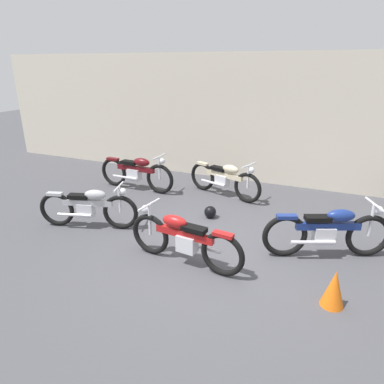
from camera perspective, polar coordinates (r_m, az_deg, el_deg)
The scene contains 9 objects.
ground_plane at distance 6.16m, azimuth 2.97°, elevation -10.26°, with size 40.00×40.00×0.00m, color #47474C.
building_wall at distance 9.65m, azimuth 12.49°, elevation 11.61°, with size 18.00×0.30×3.46m, color beige.
helmet at distance 7.47m, azimuth 3.04°, elevation -3.34°, with size 0.26×0.26×0.26m, color black.
traffic_cone at distance 5.23m, azimuth 22.57°, elevation -14.61°, with size 0.32×0.32×0.55m, color orange.
motorcycle_blue at distance 6.32m, azimuth 21.77°, elevation -6.09°, with size 2.07×1.06×0.99m.
motorcycle_silver at distance 7.21m, azimuth -16.81°, elevation -2.42°, with size 2.00×0.82×0.93m.
motorcycle_cream at distance 8.60m, azimuth 5.45°, elevation 2.21°, with size 2.06×0.85×0.95m.
motorcycle_red at distance 5.67m, azimuth -1.43°, elevation -7.80°, with size 2.12×0.59×0.95m.
motorcycle_maroon at distance 9.13m, azimuth -9.23°, elevation 3.27°, with size 2.23×0.62×1.00m.
Camera 1 is at (1.79, -4.98, 3.15)m, focal length 32.03 mm.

